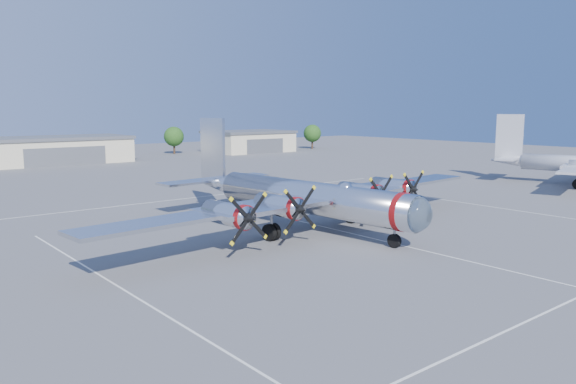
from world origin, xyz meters
TOP-DOWN VIEW (x-y plane):
  - ground at (0.00, 0.00)m, footprint 260.00×260.00m
  - parking_lines at (0.00, -1.75)m, footprint 60.00×50.08m
  - hangar_center at (0.00, 81.96)m, footprint 28.60×14.60m
  - hangar_east at (48.00, 81.96)m, footprint 20.60×14.60m
  - tree_east at (30.00, 88.00)m, footprint 4.80×4.80m
  - tree_far_east at (68.00, 80.00)m, footprint 4.80×4.80m
  - main_bomber_b29 at (-2.00, 3.14)m, footprint 47.58×34.65m
  - twin_engine_east at (48.47, 0.87)m, footprint 37.16×31.19m

SIDE VIEW (x-z plane):
  - ground at x=0.00m, z-range 0.00..0.00m
  - main_bomber_b29 at x=-2.00m, z-range -4.98..4.98m
  - twin_engine_east at x=48.47m, z-range -5.05..5.05m
  - parking_lines at x=0.00m, z-range 0.00..0.01m
  - hangar_center at x=0.00m, z-range 0.01..5.41m
  - hangar_east at x=48.00m, z-range 0.01..5.41m
  - tree_east at x=30.00m, z-range 0.90..7.54m
  - tree_far_east at x=68.00m, z-range 0.90..7.54m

